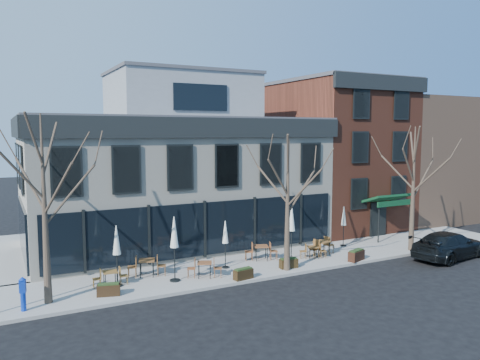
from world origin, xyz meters
name	(u,v)px	position (x,y,z in m)	size (l,w,h in m)	color
ground	(204,262)	(0.00, 0.00, 0.00)	(120.00, 120.00, 0.00)	black
sidewalk_front	(273,262)	(3.25, -2.15, 0.07)	(33.50, 4.70, 0.15)	gray
corner_building	(174,172)	(0.07, 5.07, 4.72)	(18.39, 10.39, 11.10)	silver
red_brick_building	(333,154)	(13.00, 4.98, 5.64)	(8.20, 11.78, 11.18)	brown
bg_building	(414,158)	(23.00, 6.00, 5.00)	(12.00, 12.00, 10.00)	#8C664C
tree_corner	(45,207)	(-8.49, -3.20, 4.25)	(3.93, 3.98, 7.92)	#382B21
tree_mid	(288,201)	(3.01, -3.90, 3.79)	(3.50, 3.55, 7.04)	#382B21
tree_right	(413,187)	(12.01, -3.90, 4.02)	(3.72, 3.77, 7.48)	#382B21
parked_sedan	(450,245)	(12.89, -5.92, 0.78)	(2.19, 5.38, 1.56)	black
call_box	(23,293)	(-9.48, -3.71, 0.90)	(0.29, 0.28, 1.41)	#0D31AD
cafe_set_0	(110,277)	(-5.72, -2.25, 0.59)	(1.65, 0.69, 0.86)	brown
cafe_set_1	(147,266)	(-3.77, -1.54, 0.67)	(1.97, 1.07, 1.01)	brown
cafe_set_2	(205,268)	(-1.29, -3.05, 0.62)	(1.76, 1.13, 0.92)	brown
cafe_set_3	(261,251)	(2.78, -1.61, 0.66)	(1.91, 1.14, 0.99)	brown
cafe_set_4	(313,251)	(5.59, -2.64, 0.57)	(1.56, 0.99, 0.81)	brown
cafe_set_5	(322,246)	(6.39, -2.42, 0.68)	(1.99, 1.04, 1.02)	brown
umbrella_0	(117,243)	(-5.42, -2.41, 2.18)	(0.46, 0.46, 2.87)	black
umbrella_1	(174,236)	(-2.80, -2.93, 2.37)	(0.50, 0.50, 3.15)	black
umbrella_2	(225,235)	(0.32, -2.08, 1.94)	(0.41, 0.41, 2.53)	black
umbrella_3	(292,221)	(4.41, -2.19, 2.31)	(0.49, 0.49, 3.06)	black
umbrella_4	(344,218)	(8.99, -1.21, 1.93)	(0.40, 0.40, 2.52)	black
planter_0	(109,289)	(-6.07, -3.50, 0.43)	(1.06, 0.65, 0.55)	black
planter_1	(243,274)	(0.27, -4.20, 0.42)	(1.02, 0.53, 0.55)	black
planter_2	(289,263)	(3.27, -3.65, 0.42)	(1.00, 0.48, 0.54)	#2E210F
planter_3	(356,255)	(7.42, -4.20, 0.46)	(1.18, 0.77, 0.62)	#311A10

